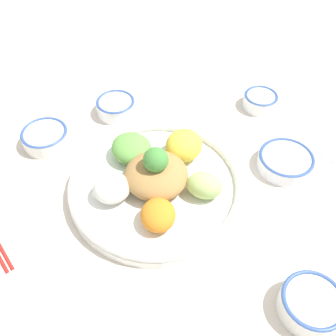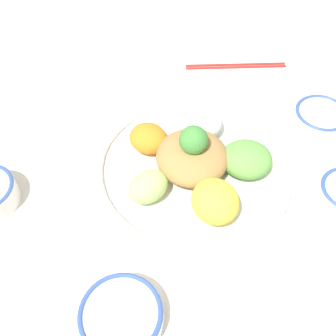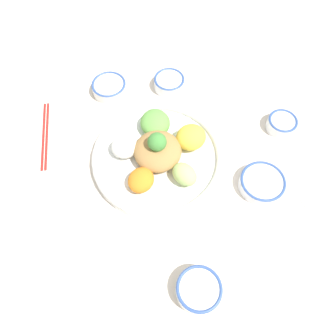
% 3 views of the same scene
% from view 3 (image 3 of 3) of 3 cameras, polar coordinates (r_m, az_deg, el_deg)
% --- Properties ---
extents(ground_plane, '(2.40, 2.40, 0.00)m').
position_cam_3_polar(ground_plane, '(0.93, -1.97, 2.90)').
color(ground_plane, silver).
extents(salad_platter, '(0.36, 0.36, 0.12)m').
position_cam_3_polar(salad_platter, '(0.89, -1.44, 2.46)').
color(salad_platter, white).
rests_on(salad_platter, ground_plane).
extents(sauce_bowl_red, '(0.10, 0.10, 0.04)m').
position_cam_3_polar(sauce_bowl_red, '(0.78, 5.37, -20.35)').
color(sauce_bowl_red, white).
rests_on(sauce_bowl_red, ground_plane).
extents(rice_bowl_blue, '(0.12, 0.12, 0.03)m').
position_cam_3_polar(rice_bowl_blue, '(0.89, 16.06, -2.52)').
color(rice_bowl_blue, white).
rests_on(rice_bowl_blue, ground_plane).
extents(sauce_bowl_dark, '(0.11, 0.11, 0.04)m').
position_cam_3_polar(sauce_bowl_dark, '(1.06, -10.19, 13.69)').
color(sauce_bowl_dark, white).
rests_on(sauce_bowl_dark, ground_plane).
extents(rice_bowl_plain, '(0.10, 0.10, 0.04)m').
position_cam_3_polar(rice_bowl_plain, '(1.06, 0.21, 14.70)').
color(rice_bowl_plain, white).
rests_on(rice_bowl_plain, ground_plane).
extents(sauce_bowl_far, '(0.08, 0.08, 0.04)m').
position_cam_3_polar(sauce_bowl_far, '(1.01, 19.21, 7.35)').
color(sauce_bowl_far, white).
rests_on(sauce_bowl_far, ground_plane).
extents(chopsticks_pair_near, '(0.02, 0.24, 0.01)m').
position_cam_3_polar(chopsticks_pair_near, '(1.02, -20.67, 5.43)').
color(chopsticks_pair_near, red).
rests_on(chopsticks_pair_near, ground_plane).
extents(serving_spoon_main, '(0.13, 0.08, 0.01)m').
position_cam_3_polar(serving_spoon_main, '(0.91, -21.44, -6.67)').
color(serving_spoon_main, white).
rests_on(serving_spoon_main, ground_plane).
extents(serving_spoon_extra, '(0.06, 0.14, 0.01)m').
position_cam_3_polar(serving_spoon_extra, '(0.92, 23.24, -6.38)').
color(serving_spoon_extra, white).
rests_on(serving_spoon_extra, ground_plane).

